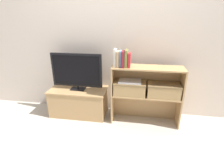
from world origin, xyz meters
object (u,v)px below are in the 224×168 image
object	(u,v)px
book_maroon	(123,59)
book_crimson	(129,60)
book_ivory	(115,58)
book_tan	(118,59)
storage_basket_right	(164,89)
book_skyblue	(120,59)
book_olive	(126,59)
tv_stand	(79,101)
laptop	(130,81)
tv	(77,71)
storage_basket_left	(130,87)

from	to	relation	value
book_maroon	book_crimson	world-z (taller)	book_maroon
book_ivory	book_tan	xyz separation A→B (m)	(0.04, 0.00, -0.01)
book_tan	book_maroon	xyz separation A→B (m)	(0.07, 0.00, 0.00)
storage_basket_right	book_skyblue	bearing A→B (deg)	-177.52
book_maroon	book_olive	xyz separation A→B (m)	(0.04, 0.00, 0.01)
tv_stand	book_olive	size ratio (longest dim) A/B	3.83
tv_stand	book_crimson	bearing A→B (deg)	-7.97
tv_stand	laptop	bearing A→B (deg)	-5.94
tv	book_tan	distance (m)	0.69
laptop	book_crimson	bearing A→B (deg)	-126.56
tv	book_maroon	world-z (taller)	book_maroon
book_tan	book_crimson	bearing A→B (deg)	0.00
laptop	book_ivory	bearing A→B (deg)	-172.83
tv_stand	book_ivory	distance (m)	0.97
book_tan	book_crimson	world-z (taller)	book_tan
book_tan	storage_basket_left	distance (m)	0.45
book_olive	book_crimson	size ratio (longest dim) A/B	1.23
book_tan	book_ivory	bearing A→B (deg)	180.00
tv_stand	book_maroon	size ratio (longest dim) A/B	4.17
book_ivory	book_crimson	xyz separation A→B (m)	(0.19, 0.00, -0.02)
storage_basket_right	book_maroon	bearing A→B (deg)	-177.36
book_olive	storage_basket_right	size ratio (longest dim) A/B	0.52
tv_stand	storage_basket_left	size ratio (longest dim) A/B	1.99
book_olive	storage_basket_left	bearing A→B (deg)	23.76
book_crimson	storage_basket_right	world-z (taller)	book_crimson
book_maroon	book_tan	bearing A→B (deg)	180.00
book_skyblue	storage_basket_right	distance (m)	0.74
tv	book_tan	size ratio (longest dim) A/B	3.64
book_ivory	book_skyblue	size ratio (longest dim) A/B	1.09
book_tan	laptop	distance (m)	0.36
book_crimson	tv	bearing A→B (deg)	172.14
book_ivory	book_skyblue	xyz separation A→B (m)	(0.07, -0.00, -0.01)
book_maroon	storage_basket_right	bearing A→B (deg)	2.64
tv	storage_basket_left	distance (m)	0.83
tv	book_ivory	distance (m)	0.65
book_crimson	storage_basket_left	distance (m)	0.40
tv	book_skyblue	distance (m)	0.72
book_ivory	laptop	xyz separation A→B (m)	(0.21, 0.03, -0.33)
book_ivory	book_maroon	xyz separation A→B (m)	(0.11, 0.00, -0.01)
storage_basket_left	laptop	size ratio (longest dim) A/B	1.43
tv_stand	book_crimson	xyz separation A→B (m)	(0.79, -0.11, 0.74)
tv	book_ivory	xyz separation A→B (m)	(0.60, -0.11, 0.25)
book_ivory	laptop	bearing A→B (deg)	7.17
storage_basket_right	book_crimson	bearing A→B (deg)	-176.92
tv	tv_stand	bearing A→B (deg)	90.00
tv	book_skyblue	size ratio (longest dim) A/B	3.53
tv	book_crimson	xyz separation A→B (m)	(0.79, -0.11, 0.22)
tv	book_maroon	size ratio (longest dim) A/B	3.62
storage_basket_left	laptop	world-z (taller)	laptop
tv_stand	laptop	distance (m)	0.92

